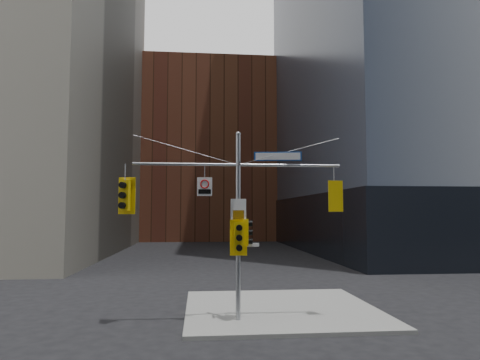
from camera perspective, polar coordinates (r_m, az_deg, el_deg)
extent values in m
plane|color=black|center=(14.97, 0.49, -20.51)|extent=(160.00, 160.00, 0.00)
cube|color=gray|center=(19.07, 5.44, -16.73)|extent=(8.00, 8.00, 0.15)
cube|color=black|center=(54.91, 27.15, -5.14)|extent=(36.40, 36.40, 6.00)
cube|color=brown|center=(72.99, -4.24, 3.34)|extent=(26.00, 20.00, 28.00)
cylinder|color=#94979C|center=(16.38, -0.25, -6.33)|extent=(0.18, 0.18, 7.20)
sphere|color=#94979C|center=(16.65, -0.24, 6.14)|extent=(0.20, 0.20, 0.20)
cylinder|color=#94979C|center=(16.42, -7.22, 2.10)|extent=(4.00, 0.11, 0.11)
cylinder|color=#94979C|center=(16.77, 6.58, 1.95)|extent=(4.00, 0.11, 0.11)
cylinder|color=#94979C|center=(16.13, -0.13, 2.18)|extent=(0.10, 0.70, 0.10)
cylinder|color=#94979C|center=(16.49, -7.20, 3.99)|extent=(4.00, 0.02, 1.12)
cylinder|color=#94979C|center=(16.84, 6.56, 3.81)|extent=(4.00, 0.02, 1.12)
cube|color=yellow|center=(16.55, -15.11, -2.01)|extent=(0.42, 0.34, 1.13)
cube|color=yellow|center=(16.73, -14.84, -2.04)|extent=(0.66, 0.21, 1.40)
cylinder|color=black|center=(16.38, -15.39, -0.66)|extent=(0.27, 0.23, 0.24)
cylinder|color=black|center=(16.45, -15.27, -0.68)|extent=(0.20, 0.07, 0.20)
cylinder|color=black|center=(16.36, -15.42, -1.97)|extent=(0.27, 0.23, 0.24)
cylinder|color=black|center=(16.43, -15.30, -1.99)|extent=(0.20, 0.07, 0.20)
cylinder|color=black|center=(16.35, -15.45, -3.29)|extent=(0.27, 0.23, 0.24)
cylinder|color=black|center=(16.42, -15.32, -3.30)|extent=(0.20, 0.07, 0.20)
cube|color=yellow|center=(17.15, 12.45, -2.13)|extent=(0.32, 0.23, 0.98)
cube|color=yellow|center=(16.99, 12.63, -2.11)|extent=(0.58, 0.05, 1.21)
cylinder|color=black|center=(17.34, 12.23, -1.08)|extent=(0.21, 0.15, 0.21)
cylinder|color=black|center=(17.27, 12.31, -1.07)|extent=(0.18, 0.02, 0.18)
cylinder|color=black|center=(17.32, 12.25, -2.16)|extent=(0.21, 0.15, 0.21)
cylinder|color=black|center=(17.25, 12.33, -2.15)|extent=(0.18, 0.02, 0.18)
cylinder|color=black|center=(17.31, 12.27, -3.24)|extent=(0.21, 0.15, 0.21)
cylinder|color=#0CE559|center=(17.24, 12.35, -3.23)|extent=(0.18, 0.02, 0.18)
cube|color=yellow|center=(16.42, 0.73, -6.99)|extent=(0.27, 0.35, 1.01)
cylinder|color=black|center=(16.40, 1.41, -5.81)|extent=(0.18, 0.23, 0.21)
cylinder|color=black|center=(16.40, 1.14, -5.81)|extent=(0.04, 0.18, 0.18)
cylinder|color=black|center=(16.42, 1.41, -6.99)|extent=(0.18, 0.23, 0.21)
cylinder|color=black|center=(16.42, 1.14, -6.99)|extent=(0.04, 0.18, 0.18)
cylinder|color=black|center=(16.43, 1.41, -8.17)|extent=(0.18, 0.23, 0.21)
cylinder|color=black|center=(16.43, 1.14, -8.17)|extent=(0.04, 0.18, 0.18)
cube|color=yellow|center=(16.12, -0.16, -7.68)|extent=(0.37, 0.26, 1.11)
cube|color=yellow|center=(16.31, -0.20, -7.65)|extent=(0.66, 0.06, 1.37)
cylinder|color=black|center=(15.89, -0.11, -6.40)|extent=(0.24, 0.18, 0.23)
cylinder|color=black|center=(15.98, -0.13, -6.39)|extent=(0.20, 0.03, 0.20)
cylinder|color=black|center=(15.91, -0.11, -7.73)|extent=(0.24, 0.18, 0.23)
cylinder|color=black|center=(15.99, -0.13, -7.71)|extent=(0.20, 0.03, 0.20)
cylinder|color=black|center=(15.93, -0.11, -9.05)|extent=(0.24, 0.18, 0.23)
cylinder|color=black|center=(16.02, -0.13, -9.03)|extent=(0.20, 0.03, 0.20)
cube|color=#103C96|center=(16.73, 5.06, 3.16)|extent=(1.84, 0.29, 0.36)
cube|color=silver|center=(16.71, 5.08, 3.17)|extent=(1.73, 0.24, 0.28)
cube|color=silver|center=(16.32, -4.74, -0.88)|extent=(0.57, 0.09, 0.71)
torus|color=#B20A0A|center=(16.30, -4.74, -0.54)|extent=(0.35, 0.08, 0.35)
cube|color=black|center=(16.29, -4.74, -1.54)|extent=(0.47, 0.06, 0.17)
cube|color=silver|center=(16.25, -0.21, -3.91)|extent=(0.60, 0.11, 0.78)
cube|color=#D88C00|center=(16.23, -0.20, -4.67)|extent=(0.43, 0.07, 0.35)
cube|color=silver|center=(16.46, 1.33, -8.64)|extent=(0.72, 0.12, 0.14)
cube|color=#145926|center=(16.87, -0.39, -8.84)|extent=(0.10, 0.70, 0.14)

